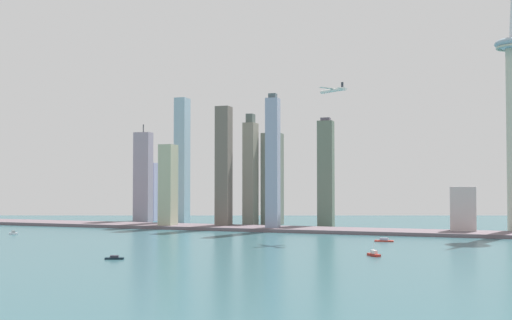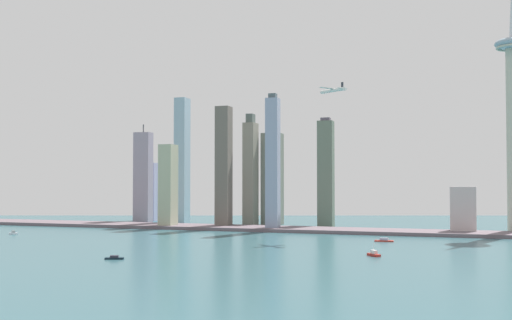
% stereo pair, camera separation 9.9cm
% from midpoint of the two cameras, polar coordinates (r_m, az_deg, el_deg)
% --- Properties ---
extents(waterfront_pier, '(919.54, 54.43, 3.84)m').
position_cam_midpoint_polar(waterfront_pier, '(714.40, 0.98, -6.43)').
color(waterfront_pier, '#675860').
rests_on(waterfront_pier, ground).
extents(skyscraper_0, '(24.64, 25.41, 141.45)m').
position_cam_midpoint_polar(skyscraper_0, '(801.19, 1.54, -1.77)').
color(skyscraper_0, slate).
rests_on(skyscraper_0, ground).
extents(skyscraper_1, '(26.91, 13.26, 51.50)m').
position_cam_midpoint_polar(skyscraper_1, '(698.60, 18.78, -4.48)').
color(skyscraper_1, beige).
rests_on(skyscraper_1, ground).
extents(skyscraper_2, '(14.61, 22.72, 143.35)m').
position_cam_midpoint_polar(skyscraper_2, '(782.21, -0.52, -1.18)').
color(skyscraper_2, gray).
rests_on(skyscraper_2, ground).
extents(skyscraper_3, '(23.00, 15.19, 134.99)m').
position_cam_midpoint_polar(skyscraper_3, '(852.44, -10.52, -1.61)').
color(skyscraper_3, '#9A8C9E').
rests_on(skyscraper_3, ground).
extents(skyscraper_4, '(17.00, 21.73, 101.72)m').
position_cam_midpoint_polar(skyscraper_4, '(751.05, -8.22, -2.45)').
color(skyscraper_4, '#AFB394').
rests_on(skyscraper_4, ground).
extents(skyscraper_5, '(14.55, 14.14, 158.58)m').
position_cam_midpoint_polar(skyscraper_5, '(702.87, 1.58, -0.33)').
color(skyscraper_5, '#8F9BB8').
rests_on(skyscraper_5, ground).
extents(skyscraper_7, '(15.38, 19.62, 167.44)m').
position_cam_midpoint_polar(skyscraper_7, '(815.61, -6.93, -0.09)').
color(skyscraper_7, '#91B0C3').
rests_on(skyscraper_7, ground).
extents(skyscraper_8, '(27.05, 20.43, 101.49)m').
position_cam_midpoint_polar(skyscraper_8, '(895.72, -10.00, -2.93)').
color(skyscraper_8, '#A19FC5').
rests_on(skyscraper_8, ground).
extents(skyscraper_9, '(16.69, 17.86, 148.15)m').
position_cam_midpoint_polar(skyscraper_9, '(742.39, -3.05, -0.68)').
color(skyscraper_9, '#685F56').
rests_on(skyscraper_9, ground).
extents(skyscraper_11, '(19.02, 17.41, 136.88)m').
position_cam_midpoint_polar(skyscraper_11, '(770.51, 6.54, -1.23)').
color(skyscraper_11, slate).
rests_on(skyscraper_11, ground).
extents(boat_2, '(14.31, 8.83, 2.92)m').
position_cam_midpoint_polar(boat_2, '(470.34, -13.10, -8.90)').
color(boat_2, black).
rests_on(boat_2, ground).
extents(boat_3, '(7.80, 7.94, 4.13)m').
position_cam_midpoint_polar(boat_3, '(712.62, -21.74, -6.35)').
color(boat_3, white).
rests_on(boat_3, ground).
extents(boat_4, '(11.85, 13.02, 10.74)m').
position_cam_midpoint_polar(boat_4, '(485.78, 10.95, -8.62)').
color(boat_4, '#B02820').
rests_on(boat_4, ground).
extents(boat_6, '(17.71, 5.24, 3.53)m').
position_cam_midpoint_polar(boat_6, '(598.21, 11.88, -7.36)').
color(boat_6, '#B42E23').
rests_on(boat_6, ground).
extents(airplane, '(30.89, 31.24, 8.64)m').
position_cam_midpoint_polar(airplane, '(636.22, 7.13, 6.49)').
color(airplane, silver).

